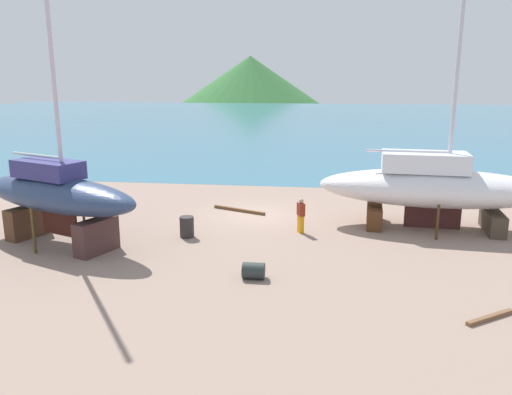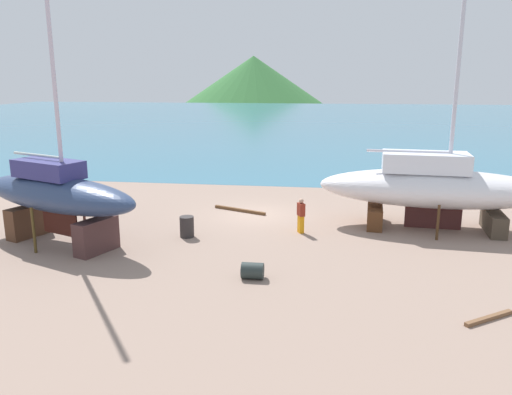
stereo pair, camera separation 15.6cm
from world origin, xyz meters
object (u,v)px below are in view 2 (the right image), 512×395
object	(u,v)px
barrel_blue_faded	(187,227)
sailboat_small_center	(434,187)
sailboat_mid_port	(57,194)
barrel_tipped_right	(253,271)
barrel_rust_mid	(13,184)
worker	(301,215)

from	to	relation	value
barrel_blue_faded	sailboat_small_center	bearing A→B (deg)	14.42
sailboat_mid_port	barrel_blue_faded	xyz separation A→B (m)	(5.10, 1.68, -1.71)
sailboat_mid_port	barrel_tipped_right	size ratio (longest dim) A/B	16.93
sailboat_mid_port	barrel_rust_mid	world-z (taller)	sailboat_mid_port
barrel_rust_mid	barrel_tipped_right	bearing A→B (deg)	-35.29
worker	barrel_tipped_right	distance (m)	5.89
worker	barrel_blue_faded	size ratio (longest dim) A/B	1.72
barrel_blue_faded	barrel_tipped_right	bearing A→B (deg)	-50.56
sailboat_mid_port	barrel_rust_mid	distance (m)	12.52
sailboat_small_center	barrel_blue_faded	world-z (taller)	sailboat_small_center
barrel_tipped_right	barrel_blue_faded	bearing A→B (deg)	129.44
worker	barrel_tipped_right	world-z (taller)	worker
sailboat_small_center	barrel_rust_mid	world-z (taller)	sailboat_small_center
worker	barrel_blue_faded	xyz separation A→B (m)	(-5.01, -1.31, -0.37)
sailboat_small_center	sailboat_mid_port	xyz separation A→B (m)	(-16.19, -4.54, 0.17)
sailboat_mid_port	worker	size ratio (longest dim) A/B	8.18
sailboat_small_center	sailboat_mid_port	size ratio (longest dim) A/B	1.16
barrel_blue_faded	barrel_tipped_right	distance (m)	5.67
barrel_rust_mid	barrel_blue_faded	bearing A→B (deg)	-29.71
sailboat_small_center	barrel_tipped_right	size ratio (longest dim) A/B	19.68
worker	barrel_rust_mid	world-z (taller)	worker
sailboat_small_center	sailboat_mid_port	world-z (taller)	sailboat_small_center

